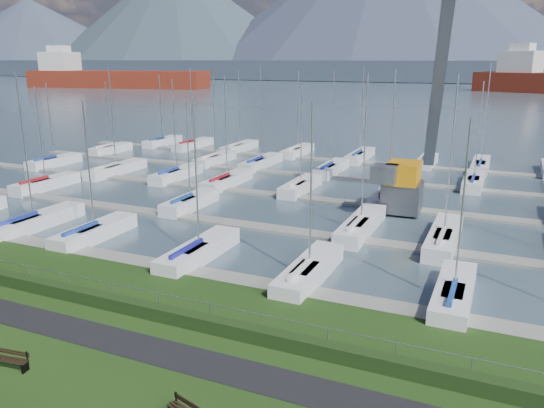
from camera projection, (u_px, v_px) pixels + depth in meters
The scene contains 11 objects.
path at pixel (139, 347), 24.12m from camera, with size 160.00×2.00×0.04m, color black.
water at pixel (479, 87), 256.32m from camera, with size 800.00×540.00×0.20m, color #435562.
hedge at pixel (171, 316), 26.32m from camera, with size 80.00×0.70×0.70m, color #1C3212.
fence at pixel (175, 297), 26.45m from camera, with size 0.04×0.04×80.00m, color gray.
foothill at pixel (487, 71), 316.40m from camera, with size 900.00×80.00×12.00m, color #3C4758.
mountains at pixel (509, 9), 368.66m from camera, with size 1190.00×360.00×115.00m.
docks at pixel (332, 201), 49.77m from camera, with size 90.00×41.60×0.25m.
bench_left at pixel (10, 359), 22.35m from camera, with size 1.84×0.65×0.85m.
crane at pixel (413, 147), 45.60m from camera, with size 5.62×13.22×22.35m.
cargo_ship_west at pixel (110, 79), 249.69m from camera, with size 87.61×32.39×21.50m.
sailboat_fleet at pixel (338, 136), 51.43m from camera, with size 75.13×49.26×13.61m.
Camera 1 is at (14.24, -20.27, 12.65)m, focal length 35.00 mm.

